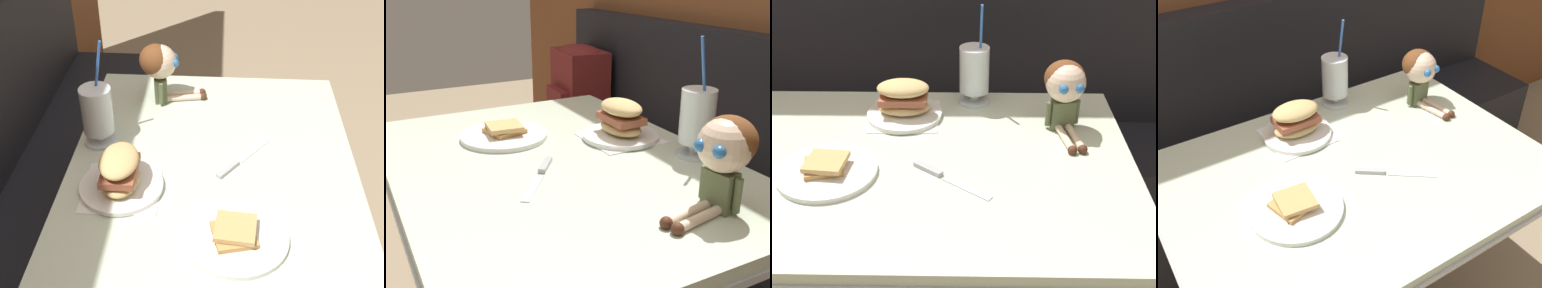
% 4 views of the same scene
% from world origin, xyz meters
% --- Properties ---
extents(booth_bench, '(2.60, 0.48, 1.00)m').
position_xyz_m(booth_bench, '(0.00, 0.81, 0.33)').
color(booth_bench, black).
rests_on(booth_bench, ground).
extents(diner_table, '(1.11, 0.81, 0.74)m').
position_xyz_m(diner_table, '(0.00, 0.18, 0.54)').
color(diner_table, beige).
rests_on(diner_table, ground).
extents(toast_plate, '(0.25, 0.25, 0.04)m').
position_xyz_m(toast_plate, '(-0.23, 0.12, 0.75)').
color(toast_plate, white).
rests_on(toast_plate, diner_table).
extents(milkshake_glass, '(0.10, 0.10, 0.31)m').
position_xyz_m(milkshake_glass, '(0.13, 0.51, 0.84)').
color(milkshake_glass, silver).
rests_on(milkshake_glass, diner_table).
extents(sandwich_plate, '(0.22, 0.22, 0.12)m').
position_xyz_m(sandwich_plate, '(-0.07, 0.42, 0.79)').
color(sandwich_plate, white).
rests_on(sandwich_plate, diner_table).
extents(butter_knife, '(0.20, 0.16, 0.01)m').
position_xyz_m(butter_knife, '(0.05, 0.12, 0.74)').
color(butter_knife, silver).
rests_on(butter_knife, diner_table).
extents(seated_doll, '(0.13, 0.23, 0.20)m').
position_xyz_m(seated_doll, '(0.38, 0.36, 0.87)').
color(seated_doll, '#5B6642').
rests_on(seated_doll, diner_table).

